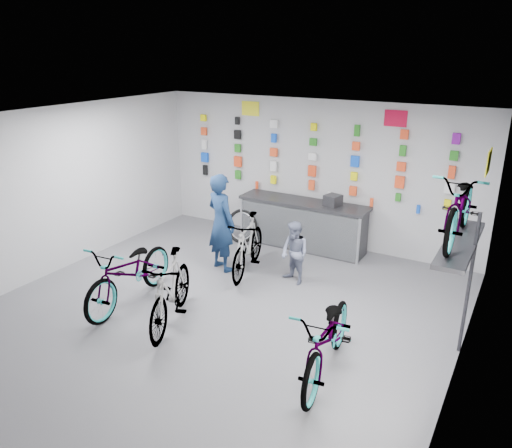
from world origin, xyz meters
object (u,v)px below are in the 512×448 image
Objects in this scene: bike_center at (171,290)px; clerk at (221,223)px; bike_right at (328,338)px; customer at (295,253)px; counter at (303,225)px; bike_left at (130,272)px; bike_service at (248,245)px.

clerk is (-0.44, 2.04, 0.37)m from bike_center.
customer reaches higher than bike_right.
customer reaches higher than counter.
bike_right is (3.48, -0.18, -0.03)m from bike_left.
clerk reaches higher than bike_left.
bike_center reaches higher than bike_right.
customer is at bearing -154.23° from clerk.
bike_service reaches higher than counter.
bike_service is (0.07, 2.15, -0.01)m from bike_center.
counter is 2.40× the size of customer.
counter is at bearing 111.82° from bike_right.
bike_service is at bearing -102.28° from counter.
bike_right is 1.09× the size of clerk.
bike_left is 1.15× the size of clerk.
bike_center is (0.97, -0.18, -0.00)m from bike_left.
bike_service is at bearing -147.92° from clerk.
clerk is (-0.86, -1.72, 0.43)m from counter.
bike_service is at bearing 131.49° from bike_right.
bike_service is at bearing 67.41° from bike_center.
bike_center is at bearing -15.98° from bike_left.
bike_left is 3.49m from bike_right.
customer is (0.99, 2.18, 0.01)m from bike_center.
bike_right is at bearing -60.94° from counter.
bike_center is at bearing 122.46° from clerk.
customer is at bearing 44.65° from bike_center.
bike_service is (-2.44, 2.14, 0.01)m from bike_right.
bike_center is at bearing -90.33° from customer.
bike_service is at bearing -153.81° from customer.
counter is 1.47× the size of bike_center.
bike_left is 1.15× the size of bike_center.
bike_service reaches higher than bike_right.
counter is 3.79m from bike_center.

